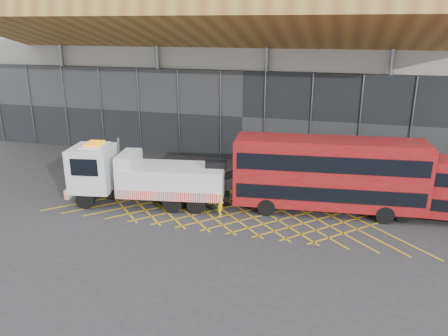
% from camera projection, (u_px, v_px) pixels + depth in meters
% --- Properties ---
extents(ground_plane, '(120.00, 120.00, 0.00)m').
position_uv_depth(ground_plane, '(177.00, 204.00, 30.19)').
color(ground_plane, '#29292C').
extents(road_markings, '(24.76, 7.16, 0.01)m').
position_uv_depth(road_markings, '(232.00, 210.00, 29.18)').
color(road_markings, gold).
rests_on(road_markings, ground_plane).
extents(construction_building, '(55.00, 23.97, 18.00)m').
position_uv_depth(construction_building, '(258.00, 54.00, 43.76)').
color(construction_building, gray).
rests_on(construction_building, ground_plane).
extents(recovery_truck, '(12.55, 4.56, 4.35)m').
position_uv_depth(recovery_truck, '(142.00, 176.00, 29.61)').
color(recovery_truck, black).
rests_on(recovery_truck, ground_plane).
extents(bus_towed, '(12.33, 4.06, 4.93)m').
position_uv_depth(bus_towed, '(328.00, 172.00, 28.10)').
color(bus_towed, maroon).
rests_on(bus_towed, ground_plane).
extents(worker, '(0.44, 0.61, 1.57)m').
position_uv_depth(worker, '(221.00, 204.00, 28.07)').
color(worker, yellow).
rests_on(worker, ground_plane).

